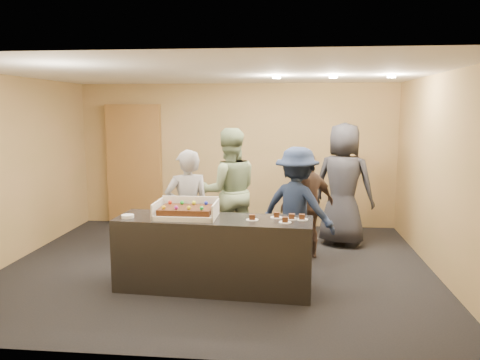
{
  "coord_description": "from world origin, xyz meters",
  "views": [
    {
      "loc": [
        0.97,
        -6.34,
        2.21
      ],
      "look_at": [
        0.33,
        0.0,
        1.25
      ],
      "focal_mm": 35.0,
      "sensor_mm": 36.0,
      "label": 1
    }
  ],
  "objects": [
    {
      "name": "slice_d",
      "position": [
        1.03,
        -0.79,
        0.92
      ],
      "size": [
        0.15,
        0.15,
        0.07
      ],
      "color": "white",
      "rests_on": "serving_counter"
    },
    {
      "name": "person_brown_extra",
      "position": [
        1.28,
        0.54,
        0.81
      ],
      "size": [
        1.0,
        0.87,
        1.61
      ],
      "primitive_type": "imported",
      "rotation": [
        0.0,
        0.0,
        3.76
      ],
      "color": "#4E3A2F",
      "rests_on": "floor"
    },
    {
      "name": "slice_e",
      "position": [
        1.16,
        -0.8,
        0.92
      ],
      "size": [
        0.15,
        0.15,
        0.07
      ],
      "color": "white",
      "rests_on": "serving_counter"
    },
    {
      "name": "slice_b",
      "position": [
        0.85,
        -0.73,
        0.92
      ],
      "size": [
        0.15,
        0.15,
        0.07
      ],
      "color": "white",
      "rests_on": "serving_counter"
    },
    {
      "name": "plate_stack",
      "position": [
        -0.97,
        -0.91,
        0.92
      ],
      "size": [
        0.15,
        0.15,
        0.04
      ],
      "primitive_type": "cylinder",
      "color": "white",
      "rests_on": "serving_counter"
    },
    {
      "name": "slice_c",
      "position": [
        0.96,
        -0.97,
        0.92
      ],
      "size": [
        0.15,
        0.15,
        0.07
      ],
      "color": "white",
      "rests_on": "serving_counter"
    },
    {
      "name": "person_navy_man",
      "position": [
        1.12,
        0.11,
        0.85
      ],
      "size": [
        1.27,
        1.08,
        1.71
      ],
      "primitive_type": "imported",
      "rotation": [
        0.0,
        0.0,
        2.65
      ],
      "color": "#192540",
      "rests_on": "floor"
    },
    {
      "name": "person_server_grey",
      "position": [
        -0.37,
        -0.21,
        0.84
      ],
      "size": [
        0.72,
        0.61,
        1.69
      ],
      "primitive_type": "imported",
      "rotation": [
        0.0,
        0.0,
        3.55
      ],
      "color": "gray",
      "rests_on": "floor"
    },
    {
      "name": "person_dark_suit",
      "position": [
        1.89,
        1.3,
        1.01
      ],
      "size": [
        1.16,
        0.98,
        2.01
      ],
      "primitive_type": "imported",
      "rotation": [
        0.0,
        0.0,
        2.73
      ],
      "color": "#27272C",
      "rests_on": "floor"
    },
    {
      "name": "serving_counter",
      "position": [
        0.08,
        -0.82,
        0.45
      ],
      "size": [
        2.44,
        0.85,
        0.9
      ],
      "primitive_type": "cube",
      "rotation": [
        0.0,
        0.0,
        -0.06
      ],
      "color": "black",
      "rests_on": "floor"
    },
    {
      "name": "storage_cabinet",
      "position": [
        -1.98,
        2.41,
        1.16
      ],
      "size": [
        1.05,
        0.15,
        2.31
      ],
      "primitive_type": "cube",
      "color": "brown",
      "rests_on": "floor"
    },
    {
      "name": "slice_a",
      "position": [
        0.56,
        -0.88,
        0.92
      ],
      "size": [
        0.15,
        0.15,
        0.07
      ],
      "color": "white",
      "rests_on": "serving_counter"
    },
    {
      "name": "cake_box",
      "position": [
        -0.25,
        -0.8,
        0.95
      ],
      "size": [
        0.75,
        0.52,
        0.22
      ],
      "color": "white",
      "rests_on": "serving_counter"
    },
    {
      "name": "ceiling_spotlights",
      "position": [
        1.6,
        0.5,
        2.67
      ],
      "size": [
        1.72,
        0.12,
        0.03
      ],
      "color": "#FFEAC6",
      "rests_on": "ceiling"
    },
    {
      "name": "sheet_cake",
      "position": [
        -0.26,
        -0.82,
        1.0
      ],
      "size": [
        0.64,
        0.44,
        0.12
      ],
      "color": "#3F240E",
      "rests_on": "cake_box"
    },
    {
      "name": "room",
      "position": [
        0.0,
        0.0,
        1.35
      ],
      "size": [
        6.04,
        6.0,
        2.7
      ],
      "color": "black",
      "rests_on": "ground"
    },
    {
      "name": "person_sage_man",
      "position": [
        0.09,
        0.66,
        0.97
      ],
      "size": [
        1.11,
        0.96,
        1.94
      ],
      "primitive_type": "imported",
      "rotation": [
        0.0,
        0.0,
        3.42
      ],
      "color": "gray",
      "rests_on": "floor"
    }
  ]
}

